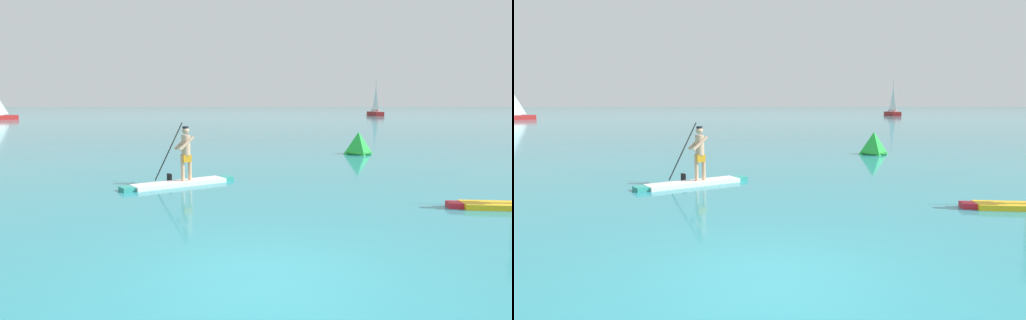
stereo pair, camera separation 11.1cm
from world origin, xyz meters
TOP-DOWN VIEW (x-y plane):
  - ground at (0.00, 0.00)m, footprint 440.00×440.00m
  - paddleboarder_mid_center at (-1.71, 7.42)m, footprint 3.26×2.12m
  - race_marker_buoy at (5.99, 14.96)m, footprint 1.26×1.26m
  - sailboat_right_horizon at (27.26, 73.39)m, footprint 1.48×4.90m

SIDE VIEW (x-z plane):
  - ground at x=0.00m, z-range 0.00..0.00m
  - paddleboarder_mid_center at x=-1.71m, z-range -0.61..1.24m
  - race_marker_buoy at x=5.99m, z-range -0.07..0.98m
  - sailboat_right_horizon at x=27.26m, z-range -2.40..3.91m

